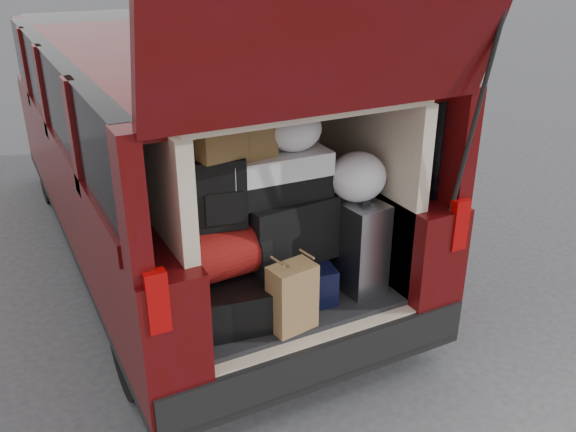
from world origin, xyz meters
name	(u,v)px	position (x,y,z in m)	size (l,w,h in m)	color
ground	(294,383)	(0.00, 0.00, 0.00)	(80.00, 80.00, 0.00)	#39393B
minivan	(184,155)	(0.00, 1.86, 0.91)	(1.90, 5.35, 2.77)	black
load_floor	(273,322)	(0.00, 0.28, 0.28)	(1.24, 1.05, 0.55)	black
black_hardshell	(223,294)	(-0.38, 0.13, 0.67)	(0.43, 0.59, 0.23)	black
navy_hardshell	(290,275)	(0.06, 0.16, 0.66)	(0.42, 0.51, 0.22)	black
silver_roller	(355,244)	(0.44, 0.05, 0.83)	(0.23, 0.37, 0.55)	silver
kraft_bag	(292,297)	(-0.10, -0.17, 0.74)	(0.24, 0.15, 0.38)	olive
red_duffel	(225,253)	(-0.36, 0.12, 0.93)	(0.43, 0.28, 0.28)	maroon
black_soft_case	(286,228)	(0.04, 0.18, 0.96)	(0.53, 0.32, 0.38)	black
backpack	(219,193)	(-0.36, 0.17, 1.26)	(0.27, 0.16, 0.39)	black
twotone_duffel	(275,175)	(0.00, 0.22, 1.28)	(0.58, 0.30, 0.26)	silver
grocery_sack_lower	(217,136)	(-0.35, 0.18, 1.56)	(0.24, 0.20, 0.22)	brown
grocery_sack_upper	(251,135)	(-0.15, 0.22, 1.53)	(0.23, 0.19, 0.23)	brown
plastic_bag_center	(293,128)	(0.10, 0.20, 1.54)	(0.31, 0.29, 0.25)	silver
plastic_bag_right	(358,177)	(0.44, 0.06, 1.25)	(0.33, 0.31, 0.28)	silver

